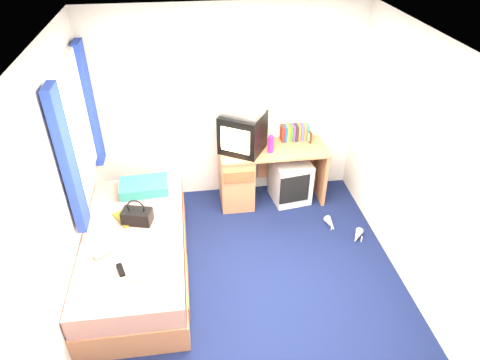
{
  "coord_description": "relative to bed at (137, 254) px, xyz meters",
  "views": [
    {
      "loc": [
        -0.47,
        -2.99,
        3.35
      ],
      "look_at": [
        0.02,
        0.7,
        0.81
      ],
      "focal_mm": 32.0,
      "sensor_mm": 36.0,
      "label": 1
    }
  ],
  "objects": [
    {
      "name": "ground",
      "position": [
        1.1,
        -0.3,
        -0.27
      ],
      "size": [
        3.4,
        3.4,
        0.0
      ],
      "primitive_type": "plane",
      "color": "#0C1438",
      "rests_on": "ground"
    },
    {
      "name": "room_shell",
      "position": [
        1.1,
        -0.3,
        1.18
      ],
      "size": [
        3.4,
        3.4,
        3.4
      ],
      "color": "white",
      "rests_on": "ground"
    },
    {
      "name": "bed",
      "position": [
        0.0,
        0.0,
        0.0
      ],
      "size": [
        1.01,
        2.0,
        0.54
      ],
      "color": "#C27B50",
      "rests_on": "ground"
    },
    {
      "name": "pillow",
      "position": [
        0.08,
        0.73,
        0.33
      ],
      "size": [
        0.55,
        0.37,
        0.12
      ],
      "primitive_type": "cube",
      "rotation": [
        0.0,
        0.0,
        0.06
      ],
      "color": "#165593",
      "rests_on": "bed"
    },
    {
      "name": "desk",
      "position": [
        1.34,
        1.14,
        0.14
      ],
      "size": [
        1.3,
        0.55,
        0.75
      ],
      "color": "#C27B50",
      "rests_on": "ground"
    },
    {
      "name": "storage_cube",
      "position": [
        1.86,
        1.09,
        0.01
      ],
      "size": [
        0.5,
        0.5,
        0.56
      ],
      "primitive_type": "cube",
      "rotation": [
        0.0,
        0.0,
        0.15
      ],
      "color": "silver",
      "rests_on": "ground"
    },
    {
      "name": "crt_tv",
      "position": [
        1.25,
        1.14,
        0.72
      ],
      "size": [
        0.63,
        0.62,
        0.47
      ],
      "rotation": [
        0.0,
        0.0,
        -0.54
      ],
      "color": "black",
      "rests_on": "desk"
    },
    {
      "name": "vcr",
      "position": [
        1.25,
        1.14,
        0.99
      ],
      "size": [
        0.55,
        0.51,
        0.09
      ],
      "primitive_type": "cube",
      "rotation": [
        0.0,
        0.0,
        -0.55
      ],
      "color": "silver",
      "rests_on": "crt_tv"
    },
    {
      "name": "book_row",
      "position": [
        1.92,
        1.3,
        0.58
      ],
      "size": [
        0.34,
        0.13,
        0.2
      ],
      "color": "maroon",
      "rests_on": "desk"
    },
    {
      "name": "picture_frame",
      "position": [
        2.1,
        1.23,
        0.55
      ],
      "size": [
        0.03,
        0.12,
        0.14
      ],
      "primitive_type": "cube",
      "rotation": [
        0.0,
        0.0,
        0.1
      ],
      "color": "#322310",
      "rests_on": "desk"
    },
    {
      "name": "pink_water_bottle",
      "position": [
        1.57,
        1.04,
        0.59
      ],
      "size": [
        0.07,
        0.07,
        0.21
      ],
      "primitive_type": "cylinder",
      "rotation": [
        0.0,
        0.0,
        0.07
      ],
      "color": "#E32091",
      "rests_on": "desk"
    },
    {
      "name": "aerosol_can",
      "position": [
        1.52,
        1.2,
        0.57
      ],
      "size": [
        0.06,
        0.06,
        0.17
      ],
      "primitive_type": "cylinder",
      "rotation": [
        0.0,
        0.0,
        -0.34
      ],
      "color": "silver",
      "rests_on": "desk"
    },
    {
      "name": "handbag",
      "position": [
        0.04,
        0.18,
        0.35
      ],
      "size": [
        0.33,
        0.23,
        0.28
      ],
      "rotation": [
        0.0,
        0.0,
        -0.26
      ],
      "color": "black",
      "rests_on": "bed"
    },
    {
      "name": "towel",
      "position": [
        0.21,
        -0.24,
        0.32
      ],
      "size": [
        0.32,
        0.29,
        0.09
      ],
      "primitive_type": "cube",
      "rotation": [
        0.0,
        0.0,
        -0.22
      ],
      "color": "silver",
      "rests_on": "bed"
    },
    {
      "name": "magazine",
      "position": [
        -0.07,
        0.27,
        0.28
      ],
      "size": [
        0.33,
        0.35,
        0.01
      ],
      "primitive_type": "cube",
      "rotation": [
        0.0,
        0.0,
        0.56
      ],
      "color": "gold",
      "rests_on": "bed"
    },
    {
      "name": "water_bottle",
      "position": [
        -0.24,
        -0.25,
        0.31
      ],
      "size": [
        0.2,
        0.18,
        0.07
      ],
      "primitive_type": "cylinder",
      "rotation": [
        0.0,
        1.57,
        0.65
      ],
      "color": "silver",
      "rests_on": "bed"
    },
    {
      "name": "colour_swatch_fan",
      "position": [
        0.11,
        -0.6,
        0.28
      ],
      "size": [
        0.22,
        0.07,
        0.01
      ],
      "primitive_type": "cube",
      "rotation": [
        0.0,
        0.0,
        -0.06
      ],
      "color": "gold",
      "rests_on": "bed"
    },
    {
      "name": "remote_control",
      "position": [
        -0.07,
        -0.48,
        0.28
      ],
      "size": [
        0.1,
        0.17,
        0.02
      ],
      "primitive_type": "cube",
      "rotation": [
        0.0,
        0.0,
        0.34
      ],
      "color": "black",
      "rests_on": "bed"
    },
    {
      "name": "window_assembly",
      "position": [
        -0.45,
        0.6,
        1.15
      ],
      "size": [
        0.11,
        1.42,
        1.4
      ],
      "color": "silver",
      "rests_on": "room_shell"
    },
    {
      "name": "white_heels",
      "position": [
        2.34,
        0.33,
        -0.23
      ],
      "size": [
        0.39,
        0.48,
        0.09
      ],
      "color": "silver",
      "rests_on": "ground"
    }
  ]
}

